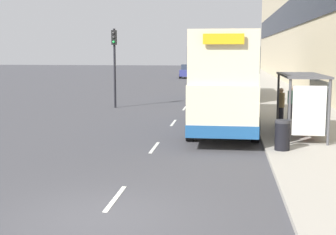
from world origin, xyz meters
TOP-DOWN VIEW (x-y plane):
  - ground_plane at (0.00, 0.00)m, footprint 220.00×220.00m
  - pavement at (6.50, 38.50)m, footprint 5.00×93.00m
  - terrace_facade at (10.49, 38.50)m, footprint 3.10×93.00m
  - lane_mark_0 at (0.00, 1.40)m, footprint 0.12×2.00m
  - lane_mark_1 at (0.00, 7.49)m, footprint 0.12×2.00m
  - lane_mark_2 at (0.00, 13.58)m, footprint 0.12×2.00m
  - lane_mark_3 at (0.00, 19.67)m, footprint 0.12×2.00m
  - lane_mark_4 at (0.00, 25.75)m, footprint 0.12×2.00m
  - lane_mark_5 at (0.00, 31.84)m, footprint 0.12×2.00m
  - lane_mark_6 at (0.00, 37.93)m, footprint 0.12×2.00m
  - lane_mark_7 at (0.00, 44.02)m, footprint 0.12×2.00m
  - lane_mark_8 at (0.00, 50.10)m, footprint 0.12×2.00m
  - bus_shelter at (5.77, 9.72)m, footprint 1.60×4.20m
  - double_decker_bus_near at (2.47, 12.27)m, footprint 2.85×10.70m
  - double_decker_bus_ahead at (2.36, 25.80)m, footprint 2.85×10.42m
  - car_0 at (-2.66, 53.08)m, footprint 2.06×3.81m
  - car_1 at (-2.40, 62.50)m, footprint 2.05×3.82m
  - pedestrian_at_shelter at (5.82, 14.83)m, footprint 0.32×0.32m
  - pedestrian_1 at (5.11, 12.78)m, footprint 0.34×0.34m
  - litter_bin at (4.55, 6.99)m, footprint 0.55×0.55m
  - traffic_light_far_kerb at (-4.40, 19.48)m, footprint 0.30×0.32m

SIDE VIEW (x-z plane):
  - ground_plane at x=0.00m, z-range 0.00..0.00m
  - lane_mark_0 at x=0.00m, z-range 0.00..0.01m
  - lane_mark_1 at x=0.00m, z-range 0.00..0.01m
  - lane_mark_2 at x=0.00m, z-range 0.00..0.01m
  - lane_mark_3 at x=0.00m, z-range 0.00..0.01m
  - lane_mark_4 at x=0.00m, z-range 0.00..0.01m
  - lane_mark_5 at x=0.00m, z-range 0.00..0.01m
  - lane_mark_6 at x=0.00m, z-range 0.00..0.01m
  - lane_mark_7 at x=0.00m, z-range 0.00..0.01m
  - lane_mark_8 at x=0.00m, z-range 0.00..0.01m
  - pavement at x=6.50m, z-range 0.00..0.14m
  - litter_bin at x=4.55m, z-range 0.14..1.19m
  - car_1 at x=-2.40m, z-range -0.01..1.72m
  - car_0 at x=-2.66m, z-range -0.02..1.81m
  - pedestrian_at_shelter at x=5.82m, z-range 0.16..1.79m
  - pedestrian_1 at x=5.11m, z-range 0.16..1.87m
  - bus_shelter at x=5.77m, z-range 0.64..3.12m
  - double_decker_bus_ahead at x=2.36m, z-range 0.13..4.43m
  - double_decker_bus_near at x=2.47m, z-range 0.13..4.43m
  - traffic_light_far_kerb at x=-4.40m, z-range 0.85..5.78m
  - terrace_facade at x=10.49m, z-range -0.01..16.45m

